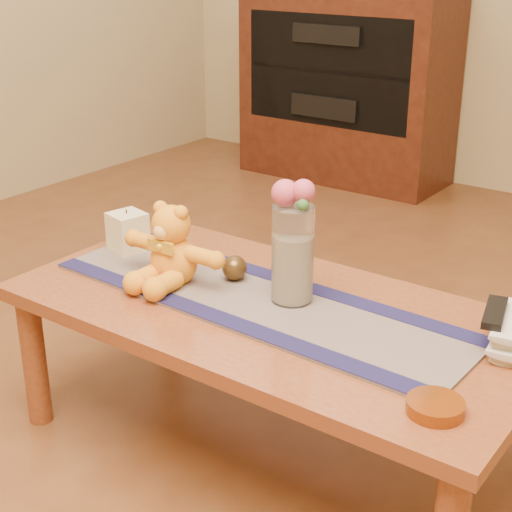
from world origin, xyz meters
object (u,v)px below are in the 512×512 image
Objects in this scene: book_bottom at (492,339)px; bronze_ball at (234,268)px; pillar_candle at (128,232)px; amber_dish at (435,407)px; teddy_bear at (173,245)px; glass_vase at (293,254)px; tv_remote at (495,313)px.

bronze_ball is at bearing 169.61° from book_bottom.
amber_dish is at bearing -12.97° from pillar_candle.
glass_vase is (0.34, 0.09, 0.02)m from teddy_bear.
bronze_ball is (-0.20, 0.01, -0.10)m from glass_vase.
bronze_ball is at bearing 171.81° from tv_remote.
tv_remote is (1.11, 0.09, 0.02)m from pillar_candle.
book_bottom is at bearing 4.92° from pillar_candle.
pillar_candle is 1.12m from tv_remote.
tv_remote is at bearing 9.66° from glass_vase.
bronze_ball is 0.44× the size of tv_remote.
teddy_bear is at bearing 175.34° from book_bottom.
glass_vase reaches higher than tv_remote.
book_bottom is 0.08m from tv_remote.
book_bottom is 1.39× the size of tv_remote.
glass_vase reaches higher than bronze_ball.
glass_vase is 0.22m from bronze_ball.
tv_remote is at bearing -93.00° from book_bottom.
teddy_bear is 0.35m from glass_vase.
teddy_bear reaches higher than pillar_candle.
amber_dish is (1.12, -0.26, -0.05)m from pillar_candle.
tv_remote is 0.35m from amber_dish.
bronze_ball reaches higher than amber_dish.
glass_vase is (0.60, -0.00, 0.07)m from pillar_candle.
glass_vase is at bearing -4.22° from bronze_ball.
bronze_ball is at bearing 1.98° from pillar_candle.
amber_dish is (0.52, -0.26, -0.12)m from glass_vase.
bronze_ball is 0.77m from amber_dish.
book_bottom is at bearing 6.56° from bronze_ball.
book_bottom is (1.11, 0.10, -0.06)m from pillar_candle.
book_bottom is (0.51, 0.10, -0.13)m from glass_vase.
tv_remote is (0.00, -0.01, 0.07)m from book_bottom.
pillar_candle is 0.99× the size of amber_dish.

